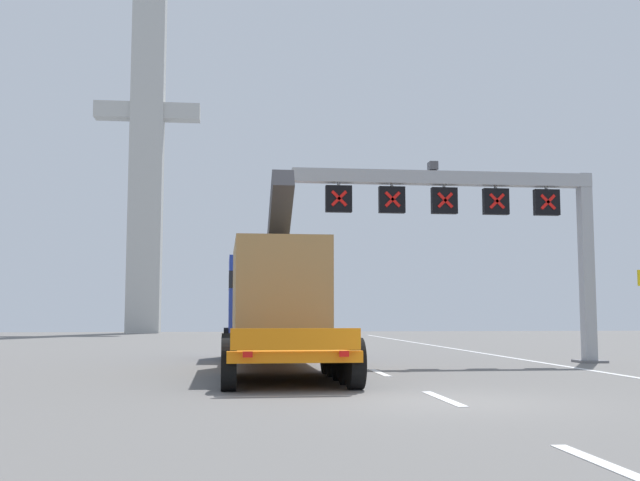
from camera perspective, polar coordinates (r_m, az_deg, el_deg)
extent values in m
plane|color=slate|center=(14.42, 9.62, -11.89)|extent=(112.00, 112.00, 0.00)
cube|color=silver|center=(8.88, 21.00, -15.60)|extent=(0.20, 2.60, 0.01)
cube|color=silver|center=(14.87, 9.27, -11.68)|extent=(0.20, 2.60, 0.01)
cube|color=silver|center=(21.13, 4.48, -9.90)|extent=(0.20, 2.60, 0.01)
cube|color=silver|center=(27.48, 1.91, -8.90)|extent=(0.20, 2.60, 0.01)
cube|color=silver|center=(33.87, 0.31, -8.27)|extent=(0.20, 2.60, 0.01)
cube|color=silver|center=(40.28, -0.77, -7.84)|extent=(0.20, 2.60, 0.01)
cube|color=silver|center=(46.70, -1.56, -7.53)|extent=(0.20, 2.60, 0.01)
cube|color=silver|center=(53.13, -2.15, -7.29)|extent=(0.20, 2.60, 0.01)
cube|color=silver|center=(59.57, -2.62, -7.10)|extent=(0.20, 2.60, 0.01)
cube|color=silver|center=(66.01, -2.99, -6.95)|extent=(0.20, 2.60, 0.01)
cube|color=silver|center=(72.45, -3.30, -6.82)|extent=(0.20, 2.60, 0.01)
cube|color=silver|center=(78.89, -3.56, -6.72)|extent=(0.20, 2.60, 0.01)
cube|color=silver|center=(27.75, 15.17, -8.68)|extent=(0.20, 63.00, 0.01)
cube|color=#9EA0A5|center=(27.01, 19.46, -1.90)|extent=(0.40, 0.40, 6.37)
cube|color=slate|center=(27.01, 19.68, -8.57)|extent=(0.90, 0.90, 0.08)
cube|color=#9EA0A5|center=(25.62, 9.32, 4.65)|extent=(10.18, 0.44, 0.44)
cube|color=#4C4C51|center=(25.60, 8.50, 5.56)|extent=(0.28, 0.40, 0.28)
cube|color=black|center=(26.68, 16.71, 2.76)|extent=(0.86, 0.24, 0.88)
cube|color=#9EA0A5|center=(26.75, 16.68, 3.80)|extent=(0.08, 0.08, 0.16)
cube|color=red|center=(26.56, 16.82, 2.80)|extent=(0.53, 0.02, 0.53)
cube|color=red|center=(26.56, 16.82, 2.80)|extent=(0.53, 0.02, 0.53)
cube|color=black|center=(26.03, 13.11, 2.87)|extent=(0.86, 0.24, 0.88)
cube|color=#9EA0A5|center=(26.11, 13.09, 3.93)|extent=(0.08, 0.08, 0.16)
cube|color=red|center=(25.91, 13.21, 2.91)|extent=(0.53, 0.02, 0.53)
cube|color=red|center=(25.91, 13.21, 2.91)|extent=(0.53, 0.02, 0.53)
cube|color=black|center=(25.50, 9.35, 2.98)|extent=(0.86, 0.24, 0.88)
cube|color=#9EA0A5|center=(25.57, 9.33, 4.06)|extent=(0.08, 0.08, 0.16)
cube|color=red|center=(25.37, 9.43, 3.02)|extent=(0.53, 0.02, 0.53)
cube|color=red|center=(25.37, 9.43, 3.02)|extent=(0.53, 0.02, 0.53)
cube|color=black|center=(25.08, 5.44, 3.07)|extent=(0.86, 0.24, 0.88)
cube|color=#9EA0A5|center=(25.15, 5.43, 4.17)|extent=(0.08, 0.08, 0.16)
cube|color=red|center=(24.95, 5.50, 3.11)|extent=(0.53, 0.02, 0.53)
cube|color=red|center=(24.95, 5.50, 3.11)|extent=(0.53, 0.02, 0.53)
cube|color=black|center=(24.78, 1.41, 3.15)|extent=(0.86, 0.24, 0.88)
cube|color=#9EA0A5|center=(24.85, 1.41, 4.26)|extent=(0.08, 0.08, 0.16)
cube|color=red|center=(24.65, 1.46, 3.20)|extent=(0.53, 0.02, 0.53)
cube|color=red|center=(24.65, 1.46, 3.20)|extent=(0.53, 0.02, 0.53)
cube|color=orange|center=(20.76, -3.21, -7.98)|extent=(2.95, 10.44, 0.24)
cube|color=orange|center=(15.48, -1.81, -7.44)|extent=(2.66, 0.12, 0.44)
cylinder|color=black|center=(16.22, -6.90, -9.26)|extent=(0.34, 1.10, 1.10)
cylinder|color=black|center=(16.46, 2.66, -9.24)|extent=(0.34, 1.10, 1.10)
cylinder|color=black|center=(17.27, -6.92, -9.04)|extent=(0.34, 1.10, 1.10)
cylinder|color=black|center=(17.50, 2.06, -9.03)|extent=(0.34, 1.10, 1.10)
cylinder|color=black|center=(18.32, -6.94, -8.83)|extent=(0.34, 1.10, 1.10)
cylinder|color=black|center=(18.53, 1.53, -8.83)|extent=(0.34, 1.10, 1.10)
cylinder|color=black|center=(19.37, -6.96, -8.65)|extent=(0.34, 1.10, 1.10)
cylinder|color=black|center=(19.57, 1.06, -8.66)|extent=(0.34, 1.10, 1.10)
cylinder|color=black|center=(20.41, -6.98, -8.49)|extent=(0.34, 1.10, 1.10)
cylinder|color=black|center=(20.61, 0.63, -8.51)|extent=(0.34, 1.10, 1.10)
cube|color=#1E38AD|center=(27.83, -4.23, -4.53)|extent=(2.62, 3.24, 3.10)
cube|color=black|center=(27.85, -4.22, -3.10)|extent=(2.65, 3.26, 0.60)
cylinder|color=black|center=(28.69, -6.94, -7.64)|extent=(0.36, 1.10, 1.10)
cylinder|color=black|center=(28.82, -1.77, -7.66)|extent=(0.36, 1.10, 1.10)
cylinder|color=black|center=(26.69, -6.92, -7.80)|extent=(0.36, 1.10, 1.10)
cylinder|color=black|center=(26.83, -1.36, -7.82)|extent=(0.36, 1.10, 1.10)
cube|color=#9E7A47|center=(21.15, -3.27, -3.95)|extent=(2.46, 5.75, 2.70)
cube|color=#2D2D33|center=(20.44, -3.07, 1.59)|extent=(0.60, 2.95, 2.29)
cube|color=red|center=(15.40, -5.48, -8.55)|extent=(0.20, 0.06, 0.12)
cube|color=red|center=(15.58, 1.83, -8.53)|extent=(0.20, 0.06, 0.12)
cube|color=#B7B7B2|center=(67.45, -12.92, 6.40)|extent=(2.80, 2.00, 30.84)
cube|color=#B7B7B2|center=(68.30, -12.85, 9.43)|extent=(9.00, 1.60, 1.40)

